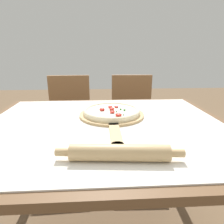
# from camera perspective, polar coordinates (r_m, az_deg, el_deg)

# --- Properties ---
(dining_table) EXTENTS (1.21, 1.01, 0.75)m
(dining_table) POSITION_cam_1_polar(r_m,az_deg,el_deg) (1.00, -1.93, -9.38)
(dining_table) COLOR brown
(dining_table) RESTS_ON ground_plane
(towel_cloth) EXTENTS (1.13, 0.93, 0.00)m
(towel_cloth) POSITION_cam_1_polar(r_m,az_deg,el_deg) (0.95, -1.99, -3.48)
(towel_cloth) COLOR silver
(towel_cloth) RESTS_ON dining_table
(pizza_peel) EXTENTS (0.34, 0.56, 0.01)m
(pizza_peel) POSITION_cam_1_polar(r_m,az_deg,el_deg) (1.04, -0.01, -1.21)
(pizza_peel) COLOR tan
(pizza_peel) RESTS_ON towel_cloth
(pizza) EXTENTS (0.30, 0.30, 0.03)m
(pizza) POSITION_cam_1_polar(r_m,az_deg,el_deg) (1.06, -0.10, 0.21)
(pizza) COLOR beige
(pizza) RESTS_ON pizza_peel
(rolling_pin) EXTENTS (0.40, 0.08, 0.05)m
(rolling_pin) POSITION_cam_1_polar(r_m,az_deg,el_deg) (0.64, 2.18, -11.53)
(rolling_pin) COLOR tan
(rolling_pin) RESTS_ON towel_cloth
(chair_left) EXTENTS (0.41, 0.41, 0.87)m
(chair_left) POSITION_cam_1_polar(r_m,az_deg,el_deg) (1.91, -11.98, -1.28)
(chair_left) COLOR brown
(chair_left) RESTS_ON ground_plane
(chair_right) EXTENTS (0.41, 0.41, 0.87)m
(chair_right) POSITION_cam_1_polar(r_m,az_deg,el_deg) (1.91, 5.74, -0.96)
(chair_right) COLOR brown
(chair_right) RESTS_ON ground_plane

